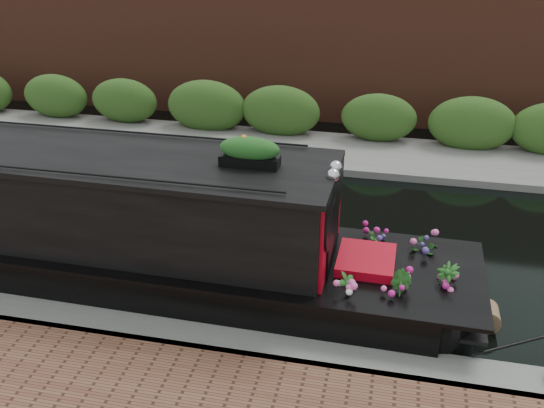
# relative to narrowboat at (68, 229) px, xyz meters

# --- Properties ---
(ground) EXTENTS (80.00, 80.00, 0.00)m
(ground) POSITION_rel_narrowboat_xyz_m (2.22, 1.96, -0.86)
(ground) COLOR black
(ground) RESTS_ON ground
(near_bank_coping) EXTENTS (40.00, 0.60, 0.50)m
(near_bank_coping) POSITION_rel_narrowboat_xyz_m (2.22, -1.34, -0.86)
(near_bank_coping) COLOR slate
(near_bank_coping) RESTS_ON ground
(far_bank_path) EXTENTS (40.00, 2.40, 0.34)m
(far_bank_path) POSITION_rel_narrowboat_xyz_m (2.22, 6.16, -0.86)
(far_bank_path) COLOR slate
(far_bank_path) RESTS_ON ground
(far_hedge) EXTENTS (40.00, 1.10, 2.80)m
(far_hedge) POSITION_rel_narrowboat_xyz_m (2.22, 7.06, -0.86)
(far_hedge) COLOR #2E541C
(far_hedge) RESTS_ON ground
(far_brick_wall) EXTENTS (40.00, 1.00, 8.00)m
(far_brick_wall) POSITION_rel_narrowboat_xyz_m (2.22, 9.16, -0.86)
(far_brick_wall) COLOR brown
(far_brick_wall) RESTS_ON ground
(narrowboat) EXTENTS (12.28, 2.33, 2.88)m
(narrowboat) POSITION_rel_narrowboat_xyz_m (0.00, 0.00, 0.00)
(narrowboat) COLOR black
(narrowboat) RESTS_ON ground
(rope_fender) EXTENTS (0.36, 0.38, 0.36)m
(rope_fender) POSITION_rel_narrowboat_xyz_m (6.52, 0.00, -0.67)
(rope_fender) COLOR brown
(rope_fender) RESTS_ON ground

